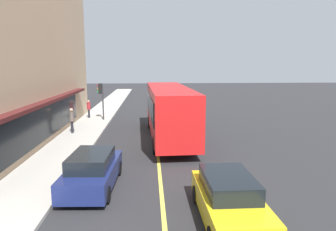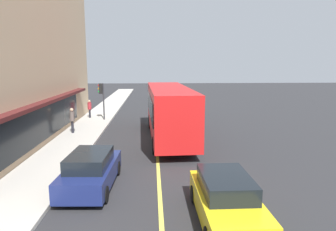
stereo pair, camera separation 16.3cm
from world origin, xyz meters
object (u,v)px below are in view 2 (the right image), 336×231
Objects in this scene: car_black at (180,106)px; car_navy at (91,170)px; pedestrian_at_corner at (72,118)px; traffic_light at (102,93)px; car_yellow at (226,200)px; bus at (169,110)px; pedestrian_near_storefront at (90,107)px.

car_black is 0.99× the size of car_navy.
car_navy is at bearing -161.62° from pedestrian_at_corner.
car_navy is 10.12m from pedestrian_at_corner.
traffic_light reaches higher than car_yellow.
traffic_light is 15.02m from car_navy.
bus is 6.88× the size of pedestrian_near_storefront.
car_navy is 16.13m from pedestrian_near_storefront.
pedestrian_at_corner reaches higher than car_yellow.
traffic_light reaches higher than car_navy.
traffic_light is 0.74× the size of car_yellow.
car_yellow is at bearing -121.17° from car_navy.
car_navy is 2.45× the size of pedestrian_at_corner.
bus is 11.25m from car_yellow.
car_black is at bearing -1.39° from car_yellow.
bus is at bearing 170.50° from car_black.
car_yellow is (-11.11, -1.22, -1.24)m from bus.
car_yellow is 2.64× the size of pedestrian_near_storefront.
pedestrian_at_corner reaches higher than car_black.
bus is 9.03m from car_navy.
car_black and car_navy have the same top height.
traffic_light is at bearing 39.95° from bus.
bus reaches higher than car_navy.
car_black is 21.52m from car_yellow.
car_black is (10.41, -1.74, -1.24)m from bus.
bus is 8.66m from traffic_light.
pedestrian_near_storefront is at bearing 107.89° from car_black.
car_navy is 5.68m from car_yellow.
traffic_light is 1.78× the size of pedestrian_at_corner.
car_black is (3.78, -7.29, -1.79)m from traffic_light.
car_navy is at bearing 58.83° from car_yellow.
pedestrian_near_storefront is (7.63, 6.85, -0.86)m from bus.
pedestrian_at_corner is at bearing 78.22° from bus.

